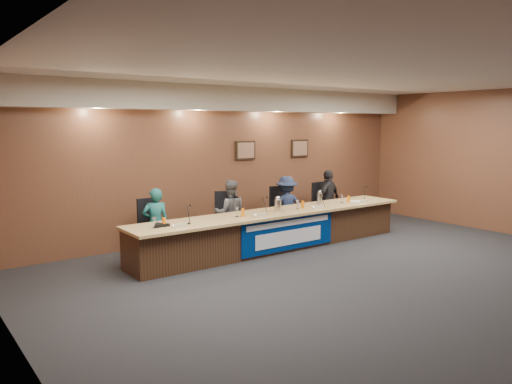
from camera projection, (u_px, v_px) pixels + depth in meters
floor at (370, 278)px, 7.90m from camera, size 10.00×10.00×0.00m
ceiling at (377, 72)px, 7.46m from camera, size 10.00×8.00×0.04m
wall_back at (230, 162)px, 10.86m from camera, size 10.00×0.04×3.20m
wall_left at (24, 212)px, 4.73m from camera, size 0.04×8.00×3.20m
soffit at (236, 99)px, 10.48m from camera, size 10.00×0.50×0.50m
dais_body at (275, 231)px, 9.76m from camera, size 6.00×0.80×0.70m
dais_top at (277, 213)px, 9.67m from camera, size 6.10×0.95×0.05m
banner at (289, 233)px, 9.42m from camera, size 2.20×0.02×0.65m
banner_text_upper at (290, 223)px, 9.39m from camera, size 2.00×0.01×0.10m
banner_text_lower at (289, 237)px, 9.42m from camera, size 1.60×0.01×0.28m
wall_photo_left at (245, 150)px, 11.04m from camera, size 0.52×0.04×0.42m
wall_photo_right at (300, 148)px, 11.99m from camera, size 0.52×0.04×0.42m
panelist_a at (156, 224)px, 8.98m from camera, size 0.54×0.43×1.30m
panelist_b at (230, 213)px, 9.93m from camera, size 0.80×0.73×1.33m
panelist_c at (286, 206)px, 10.80m from camera, size 0.95×0.70×1.32m
panelist_d at (328, 200)px, 11.54m from camera, size 0.87×0.52×1.38m
office_chair_a at (154, 232)px, 9.09m from camera, size 0.49×0.49×0.08m
office_chair_b at (227, 222)px, 10.03m from camera, size 0.62×0.62×0.08m
office_chair_c at (283, 214)px, 10.90m from camera, size 0.52×0.52×0.08m
office_chair_d at (325, 208)px, 11.65m from camera, size 0.49×0.49×0.08m
nameplate_a at (181, 225)px, 8.14m from camera, size 0.24×0.08×0.10m
microphone_a at (188, 223)px, 8.43m from camera, size 0.07×0.07×0.02m
juice_glass_a at (164, 222)px, 8.20m from camera, size 0.06×0.06×0.15m
water_glass_a at (154, 223)px, 8.08m from camera, size 0.08×0.08×0.18m
nameplate_b at (262, 214)px, 9.09m from camera, size 0.24×0.08×0.10m
microphone_b at (263, 214)px, 9.36m from camera, size 0.07×0.07×0.02m
juice_glass_b at (243, 213)px, 9.09m from camera, size 0.06×0.06×0.15m
water_glass_b at (237, 212)px, 9.07m from camera, size 0.08×0.08×0.18m
nameplate_c at (319, 206)px, 10.01m from camera, size 0.24×0.08×0.10m
microphone_c at (321, 206)px, 10.17m from camera, size 0.07×0.07×0.02m
juice_glass_c at (303, 205)px, 9.98m from camera, size 0.06×0.06×0.15m
water_glass_c at (297, 205)px, 9.88m from camera, size 0.08×0.08×0.18m
nameplate_d at (363, 201)px, 10.69m from camera, size 0.24×0.08×0.10m
microphone_d at (362, 201)px, 10.91m from camera, size 0.07×0.07×0.02m
juice_glass_d at (349, 199)px, 10.72m from camera, size 0.06×0.06×0.15m
water_glass_d at (342, 199)px, 10.66m from camera, size 0.08×0.08×0.18m
carafe_mid at (278, 205)px, 9.65m from camera, size 0.13×0.13×0.23m
carafe_right at (320, 199)px, 10.45m from camera, size 0.11×0.11×0.25m
speakerphone at (160, 225)px, 8.21m from camera, size 0.32×0.32×0.05m
paper_stack at (356, 201)px, 10.90m from camera, size 0.26×0.33×0.01m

